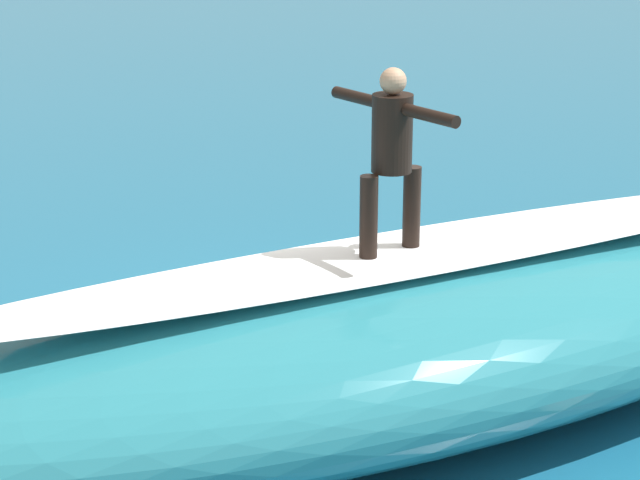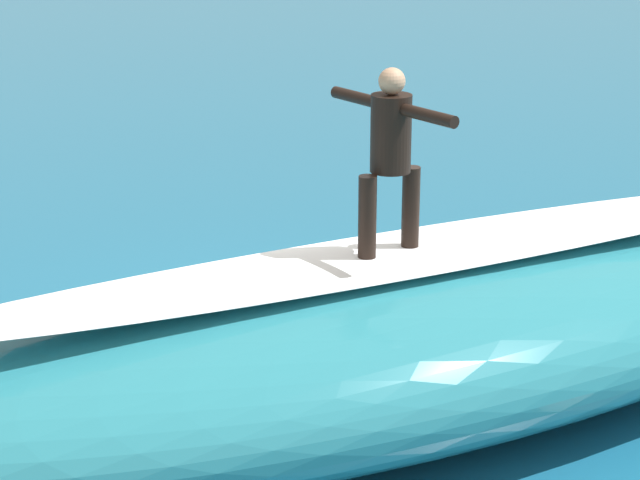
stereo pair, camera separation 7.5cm
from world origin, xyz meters
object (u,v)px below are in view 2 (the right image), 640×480
surfer_riding (391,147)px  surfboard_paddling (268,300)px  surfboard_riding (388,257)px  surfer_paddling (259,288)px

surfer_riding → surfboard_paddling: size_ratio=0.68×
surfboard_riding → surfer_riding: 0.91m
surfboard_paddling → surfer_paddling: 0.23m
surfboard_paddling → surfer_paddling: bearing=-180.0°
surfboard_riding → surfboard_paddling: bearing=-103.9°
surfer_riding → surfer_paddling: (0.18, -2.76, -2.13)m
surfer_paddling → surfer_riding: bearing=-116.7°
surfboard_riding → surfer_riding: (0.00, 0.00, 0.91)m
surfer_riding → surfer_paddling: surfer_riding is taller
surfer_riding → surfboard_paddling: surfer_riding is taller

